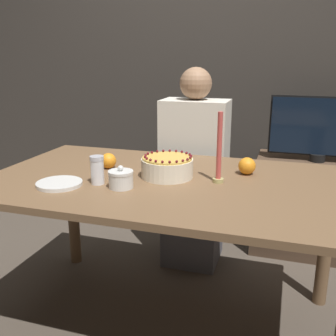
# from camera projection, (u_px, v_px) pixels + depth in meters

# --- Properties ---
(ground_plane) EXTENTS (12.00, 12.00, 0.00)m
(ground_plane) POSITION_uv_depth(u_px,v_px,m) (165.00, 323.00, 1.99)
(ground_plane) COLOR #4C4238
(wall_behind) EXTENTS (8.00, 0.05, 2.60)m
(wall_behind) POSITION_uv_depth(u_px,v_px,m) (223.00, 56.00, 2.91)
(wall_behind) COLOR #38332D
(wall_behind) RESTS_ON ground_plane
(dining_table) EXTENTS (1.62, 0.96, 0.76)m
(dining_table) POSITION_uv_depth(u_px,v_px,m) (165.00, 201.00, 1.80)
(dining_table) COLOR brown
(dining_table) RESTS_ON ground_plane
(cake) EXTENTS (0.24, 0.24, 0.11)m
(cake) POSITION_uv_depth(u_px,v_px,m) (168.00, 167.00, 1.80)
(cake) COLOR #EFE5CC
(cake) RESTS_ON dining_table
(sugar_bowl) EXTENTS (0.11, 0.11, 0.10)m
(sugar_bowl) POSITION_uv_depth(u_px,v_px,m) (121.00, 179.00, 1.65)
(sugar_bowl) COLOR silver
(sugar_bowl) RESTS_ON dining_table
(sugar_shaker) EXTENTS (0.06, 0.06, 0.12)m
(sugar_shaker) POSITION_uv_depth(u_px,v_px,m) (97.00, 170.00, 1.70)
(sugar_shaker) COLOR white
(sugar_shaker) RESTS_ON dining_table
(plate_stack) EXTENTS (0.20, 0.20, 0.02)m
(plate_stack) POSITION_uv_depth(u_px,v_px,m) (59.00, 184.00, 1.69)
(plate_stack) COLOR silver
(plate_stack) RESTS_ON dining_table
(candle) EXTENTS (0.05, 0.05, 0.31)m
(candle) POSITION_uv_depth(u_px,v_px,m) (219.00, 154.00, 1.70)
(candle) COLOR tan
(candle) RESTS_ON dining_table
(orange_fruit_0) EXTENTS (0.08, 0.08, 0.08)m
(orange_fruit_0) POSITION_uv_depth(u_px,v_px,m) (108.00, 161.00, 1.94)
(orange_fruit_0) COLOR orange
(orange_fruit_0) RESTS_ON dining_table
(orange_fruit_1) EXTENTS (0.08, 0.08, 0.08)m
(orange_fruit_1) POSITION_uv_depth(u_px,v_px,m) (247.00, 166.00, 1.84)
(orange_fruit_1) COLOR orange
(orange_fruit_1) RESTS_ON dining_table
(person_man_blue_shirt) EXTENTS (0.40, 0.34, 1.24)m
(person_man_blue_shirt) POSITION_uv_depth(u_px,v_px,m) (194.00, 182.00, 2.47)
(person_man_blue_shirt) COLOR #595960
(person_man_blue_shirt) RESTS_ON ground_plane
(side_cabinet) EXTENTS (0.78, 0.52, 0.62)m
(side_cabinet) POSITION_uv_depth(u_px,v_px,m) (312.00, 205.00, 2.70)
(side_cabinet) COLOR #4C3828
(side_cabinet) RESTS_ON ground_plane
(tv_monitor) EXTENTS (0.65, 0.10, 0.43)m
(tv_monitor) POSITION_uv_depth(u_px,v_px,m) (321.00, 128.00, 2.55)
(tv_monitor) COLOR black
(tv_monitor) RESTS_ON side_cabinet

